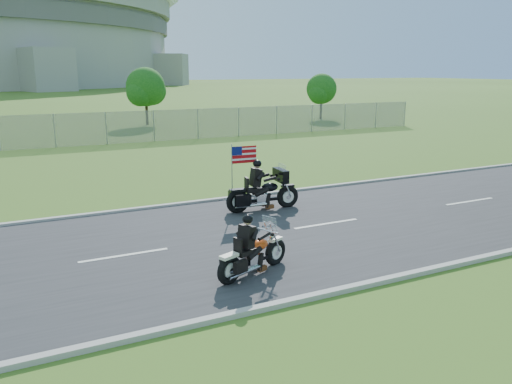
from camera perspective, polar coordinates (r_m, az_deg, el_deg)
name	(u,v)px	position (r m, az deg, el deg)	size (l,w,h in m)	color
ground	(200,245)	(13.43, -6.40, -6.04)	(420.00, 420.00, 0.00)	#3A551A
road	(200,244)	(13.42, -6.40, -5.96)	(120.00, 8.00, 0.04)	#28282B
curb_north	(160,207)	(17.12, -10.96, -1.65)	(120.00, 0.18, 0.12)	#9E9B93
curb_south	(270,306)	(9.98, 1.63, -12.94)	(120.00, 0.18, 0.12)	#9E9B93
tree_fence_near	(146,89)	(43.23, -12.46, 11.43)	(3.52, 3.28, 4.75)	#382316
tree_fence_far	(322,90)	(47.82, 7.51, 11.43)	(3.08, 2.87, 4.20)	#382316
motorcycle_lead	(252,256)	(11.31, -0.44, -7.29)	(2.09, 1.05, 1.47)	black
motorcycle_follow	(263,193)	(16.36, 0.79, -0.16)	(2.57, 0.85, 2.15)	black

